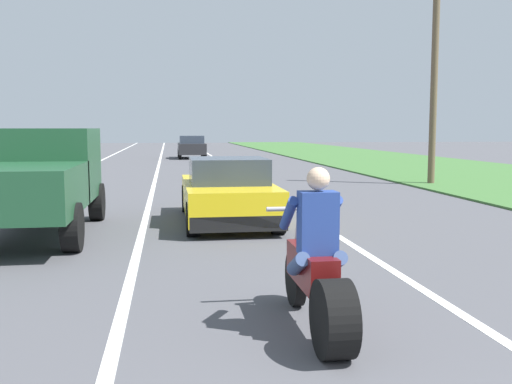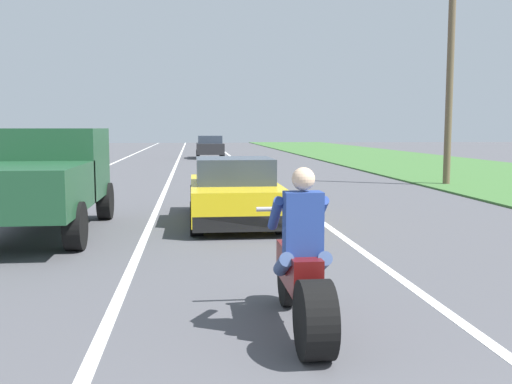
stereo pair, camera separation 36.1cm
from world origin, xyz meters
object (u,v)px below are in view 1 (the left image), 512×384
at_px(motorcycle_with_rider, 317,274).
at_px(pickup_truck_left_lane_dark_green, 36,176).
at_px(sports_car_yellow, 228,193).
at_px(distant_car_far_ahead, 192,147).

bearing_deg(motorcycle_with_rider, pickup_truck_left_lane_dark_green, 122.81).
height_order(motorcycle_with_rider, pickup_truck_left_lane_dark_green, pickup_truck_left_lane_dark_green).
height_order(motorcycle_with_rider, sports_car_yellow, motorcycle_with_rider).
xyz_separation_m(sports_car_yellow, pickup_truck_left_lane_dark_green, (-3.64, -1.02, 0.48)).
relative_size(motorcycle_with_rider, pickup_truck_left_lane_dark_green, 0.46).
bearing_deg(sports_car_yellow, distant_car_far_ahead, 89.34).
xyz_separation_m(sports_car_yellow, distant_car_far_ahead, (0.31, 26.93, 0.14)).
bearing_deg(pickup_truck_left_lane_dark_green, sports_car_yellow, 15.68).
bearing_deg(distant_car_far_ahead, motorcycle_with_rider, -90.24).
relative_size(sports_car_yellow, pickup_truck_left_lane_dark_green, 0.90).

